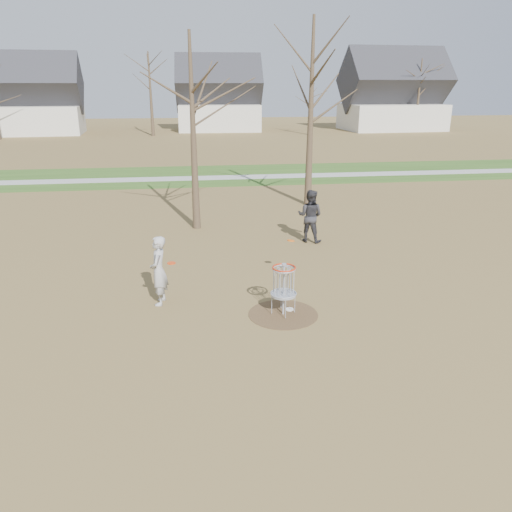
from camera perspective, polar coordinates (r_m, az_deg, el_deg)
The scene contains 11 objects.
ground at distance 12.94m, azimuth 3.12°, elevation -6.67°, with size 160.00×160.00×0.00m, color brown.
green_band at distance 33.00m, azimuth -3.78°, elevation 9.24°, with size 160.00×8.00×0.01m, color #2D5119.
footpath at distance 32.01m, azimuth -3.65°, elevation 8.95°, with size 160.00×1.50×0.01m, color #9E9E99.
dirt_circle at distance 12.94m, azimuth 3.12°, elevation -6.65°, with size 1.80×1.80×0.01m, color #47331E.
player_standing at distance 13.43m, azimuth -11.07°, elevation -1.67°, with size 0.69×0.45×1.88m, color #AAAAAA.
player_throwing at distance 18.64m, azimuth 6.19°, elevation 4.57°, with size 0.95×0.74×1.96m, color #2C2B2F.
disc_grounded at distance 13.18m, azimuth 3.84°, elevation -6.10°, with size 0.22×0.22×0.02m, color white.
discs_in_play at distance 13.95m, azimuth -2.09°, elevation 0.63°, with size 3.69×1.67×0.07m.
disc_golf_basket at distance 12.57m, azimuth 3.19°, elevation -2.91°, with size 0.64×0.64×1.35m.
bare_trees at distance 47.40m, azimuth -3.06°, elevation 18.71°, with size 52.62×44.98×9.00m.
houses_row at distance 64.37m, azimuth -2.00°, elevation 17.19°, with size 56.51×10.01×7.26m.
Camera 1 is at (-2.27, -11.44, 5.61)m, focal length 35.00 mm.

